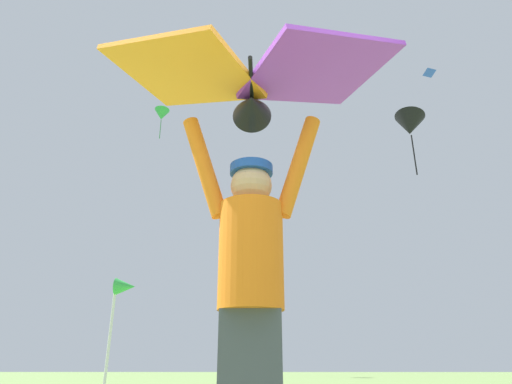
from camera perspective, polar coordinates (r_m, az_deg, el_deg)
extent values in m
cylinder|color=orange|center=(2.33, -0.66, -8.20)|extent=(0.34, 0.34, 0.56)
sphere|color=tan|center=(2.45, -0.62, 0.81)|extent=(0.23, 0.23, 0.23)
cylinder|color=#1E47AD|center=(2.49, -0.61, 2.83)|extent=(0.24, 0.24, 0.05)
cylinder|color=orange|center=(2.51, 5.49, 3.38)|extent=(0.28, 0.09, 0.62)
cylinder|color=orange|center=(2.52, -6.67, 3.28)|extent=(0.28, 0.09, 0.62)
cylinder|color=black|center=(2.74, -0.57, 12.69)|extent=(0.03, 0.66, 0.02)
cube|color=purple|center=(2.73, 7.98, 15.25)|extent=(0.98, 0.93, 0.19)
cube|color=orange|center=(2.75, -9.14, 15.03)|extent=(0.98, 0.93, 0.19)
cone|color=black|center=(2.69, -0.57, 10.93)|extent=(0.24, 0.20, 0.24)
cone|color=green|center=(40.54, -12.10, 9.75)|extent=(1.69, 1.71, 1.07)
cylinder|color=#237931|center=(39.82, -12.26, 7.97)|extent=(0.06, 0.06, 1.88)
cone|color=black|center=(20.84, 19.25, 8.16)|extent=(1.94, 1.93, 1.35)
cylinder|color=black|center=(20.18, 19.75, 4.57)|extent=(0.06, 0.06, 1.89)
pyramid|color=blue|center=(24.44, 21.48, 14.16)|extent=(0.68, 0.66, 0.25)
cylinder|color=silver|center=(6.67, -18.44, -17.94)|extent=(0.04, 0.04, 1.75)
cone|color=green|center=(6.70, -16.52, -11.63)|extent=(0.28, 0.24, 0.24)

